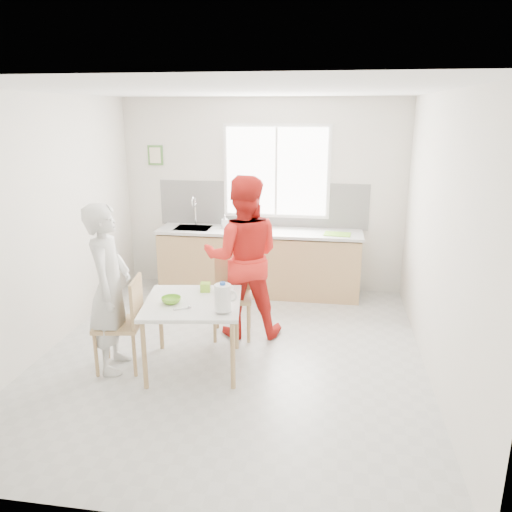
{
  "coord_description": "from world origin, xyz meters",
  "views": [
    {
      "loc": [
        0.99,
        -4.72,
        2.53
      ],
      "look_at": [
        0.23,
        0.2,
        1.06
      ],
      "focal_mm": 35.0,
      "sensor_mm": 36.0,
      "label": 1
    }
  ],
  "objects": [
    {
      "name": "green_box",
      "position": [
        -0.27,
        -0.0,
        0.76
      ],
      "size": [
        0.11,
        0.11,
        0.09
      ],
      "primitive_type": "cube",
      "rotation": [
        0.0,
        0.0,
        0.15
      ],
      "color": "#90CB2E",
      "rests_on": "dining_table"
    },
    {
      "name": "milk_jug",
      "position": [
        0.04,
        -0.52,
        0.87
      ],
      "size": [
        0.22,
        0.16,
        0.28
      ],
      "rotation": [
        0.0,
        0.0,
        0.15
      ],
      "color": "white",
      "rests_on": "dining_table"
    },
    {
      "name": "wine_bottle_a",
      "position": [
        -0.23,
        2.04,
        1.08
      ],
      "size": [
        0.07,
        0.07,
        0.32
      ],
      "primitive_type": "cylinder",
      "color": "black",
      "rests_on": "kitchen_counter"
    },
    {
      "name": "room_shell",
      "position": [
        0.0,
        0.0,
        1.64
      ],
      "size": [
        4.5,
        4.5,
        4.5
      ],
      "color": "silver",
      "rests_on": "ground"
    },
    {
      "name": "chair_left",
      "position": [
        -1.0,
        -0.4,
        0.52
      ],
      "size": [
        0.5,
        0.5,
        0.95
      ],
      "rotation": [
        0.0,
        0.0,
        -1.42
      ],
      "color": "tan",
      "rests_on": "ground"
    },
    {
      "name": "jar_amber",
      "position": [
        -0.03,
        1.99,
        1.0
      ],
      "size": [
        0.06,
        0.06,
        0.16
      ],
      "primitive_type": "cylinder",
      "color": "#964D20",
      "rests_on": "kitchen_counter"
    },
    {
      "name": "ground",
      "position": [
        0.0,
        0.0,
        0.0
      ],
      "size": [
        4.5,
        4.5,
        0.0
      ],
      "primitive_type": "plane",
      "color": "#B7B7B2",
      "rests_on": "ground"
    },
    {
      "name": "wine_bottle_b",
      "position": [
        -0.07,
        2.1,
        1.07
      ],
      "size": [
        0.07,
        0.07,
        0.3
      ],
      "primitive_type": "cylinder",
      "color": "black",
      "rests_on": "kitchen_counter"
    },
    {
      "name": "chair_far",
      "position": [
        -0.11,
        0.57,
        0.53
      ],
      "size": [
        0.5,
        0.5,
        0.96
      ],
      "rotation": [
        0.0,
        0.0,
        0.15
      ],
      "color": "tan",
      "rests_on": "ground"
    },
    {
      "name": "spoon",
      "position": [
        -0.37,
        -0.52,
        0.73
      ],
      "size": [
        0.15,
        0.09,
        0.01
      ],
      "primitive_type": "cylinder",
      "rotation": [
        0.0,
        1.57,
        0.5
      ],
      "color": "#A5A5AA",
      "rests_on": "dining_table"
    },
    {
      "name": "person_white",
      "position": [
        -1.12,
        -0.42,
        0.85
      ],
      "size": [
        0.49,
        0.67,
        1.7
      ],
      "primitive_type": "imported",
      "rotation": [
        0.0,
        0.0,
        1.72
      ],
      "color": "silver",
      "rests_on": "ground"
    },
    {
      "name": "person_red",
      "position": [
        0.02,
        0.59,
        0.93
      ],
      "size": [
        1.0,
        0.83,
        1.85
      ],
      "primitive_type": "imported",
      "rotation": [
        0.0,
        0.0,
        3.29
      ],
      "color": "red",
      "rests_on": "ground"
    },
    {
      "name": "cutting_board",
      "position": [
        1.07,
        1.86,
        0.93
      ],
      "size": [
        0.37,
        0.28,
        0.01
      ],
      "primitive_type": "cube",
      "rotation": [
        0.0,
        0.0,
        -0.09
      ],
      "color": "#74BF2C",
      "rests_on": "kitchen_counter"
    },
    {
      "name": "bowl_green",
      "position": [
        -0.52,
        -0.37,
        0.75
      ],
      "size": [
        0.22,
        0.22,
        0.06
      ],
      "primitive_type": "imported",
      "rotation": [
        0.0,
        0.0,
        0.15
      ],
      "color": "#6EB72A",
      "rests_on": "dining_table"
    },
    {
      "name": "kitchen_counter",
      "position": [
        -0.0,
        1.95,
        0.42
      ],
      "size": [
        2.84,
        0.64,
        1.37
      ],
      "color": "tan",
      "rests_on": "ground"
    },
    {
      "name": "soap_bottle",
      "position": [
        -0.5,
        1.99,
        1.02
      ],
      "size": [
        0.11,
        0.11,
        0.19
      ],
      "primitive_type": "imported",
      "rotation": [
        0.0,
        0.0,
        0.39
      ],
      "color": "#999999",
      "rests_on": "kitchen_counter"
    },
    {
      "name": "backsplash",
      "position": [
        0.0,
        2.24,
        1.23
      ],
      "size": [
        3.0,
        0.02,
        0.65
      ],
      "primitive_type": "cube",
      "color": "white",
      "rests_on": "room_shell"
    },
    {
      "name": "dining_table",
      "position": [
        -0.33,
        -0.29,
        0.64
      ],
      "size": [
        1.06,
        1.06,
        0.72
      ],
      "rotation": [
        0.0,
        0.0,
        0.15
      ],
      "color": "white",
      "rests_on": "ground"
    },
    {
      "name": "picture_frame",
      "position": [
        -1.55,
        2.23,
        1.9
      ],
      "size": [
        0.22,
        0.03,
        0.28
      ],
      "color": "#4B7D38",
      "rests_on": "room_shell"
    },
    {
      "name": "bowl_white",
      "position": [
        -0.07,
        -0.0,
        0.74
      ],
      "size": [
        0.22,
        0.22,
        0.05
      ],
      "primitive_type": "imported",
      "rotation": [
        0.0,
        0.0,
        0.15
      ],
      "color": "white",
      "rests_on": "dining_table"
    },
    {
      "name": "window",
      "position": [
        0.2,
        2.23,
        1.7
      ],
      "size": [
        1.5,
        0.06,
        1.3
      ],
      "color": "white",
      "rests_on": "room_shell"
    }
  ]
}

